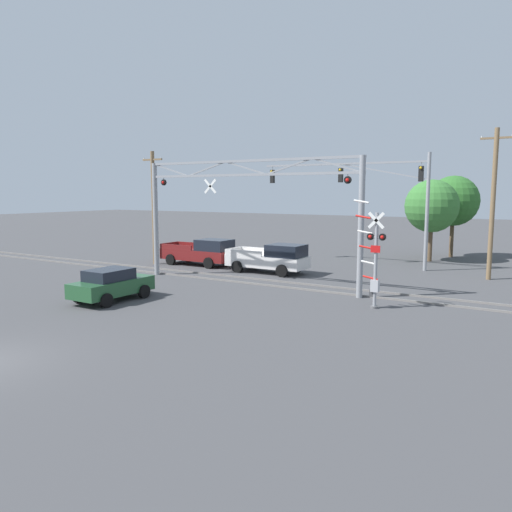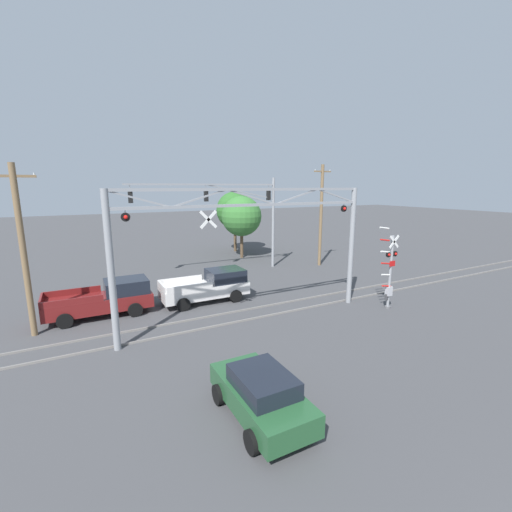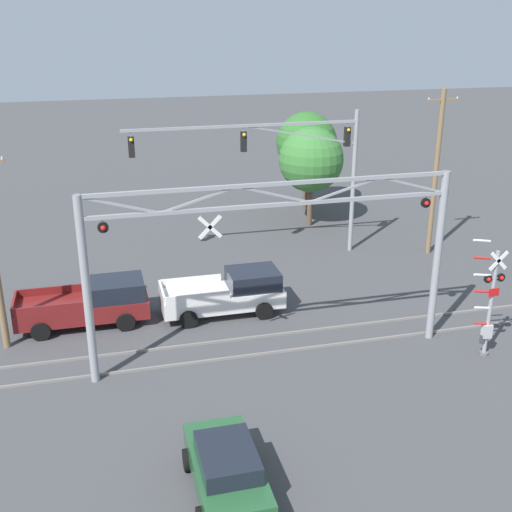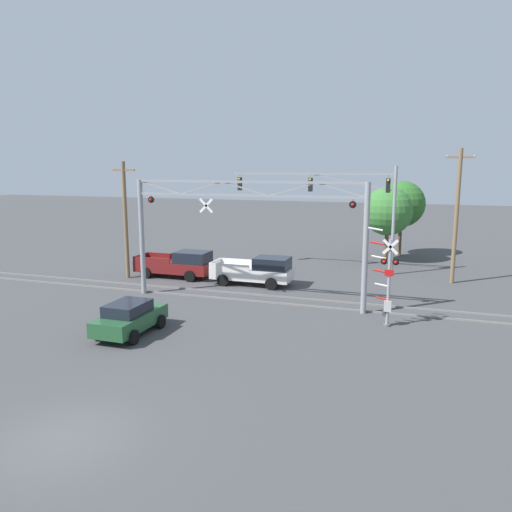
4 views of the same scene
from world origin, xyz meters
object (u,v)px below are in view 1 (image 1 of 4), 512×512
at_px(pickup_truck_lead, 272,258).
at_px(pickup_truck_following, 202,252).
at_px(crossing_signal_mast, 374,263).
at_px(traffic_signal_span, 380,188).
at_px(background_tree_far_left_verge, 432,206).
at_px(utility_pole_left, 154,206).
at_px(background_tree_beyond_span, 453,201).
at_px(sedan_waiting, 111,284).
at_px(utility_pole_right, 493,202).
at_px(crossing_gantry, 245,205).

distance_m(pickup_truck_lead, pickup_truck_following, 6.08).
distance_m(crossing_signal_mast, traffic_signal_span, 13.60).
relative_size(crossing_signal_mast, pickup_truck_lead, 0.92).
height_order(traffic_signal_span, pickup_truck_following, traffic_signal_span).
height_order(pickup_truck_lead, background_tree_far_left_verge, background_tree_far_left_verge).
bearing_deg(utility_pole_left, crossing_signal_mast, -16.37).
bearing_deg(pickup_truck_following, traffic_signal_span, 27.76).
height_order(pickup_truck_following, background_tree_beyond_span, background_tree_beyond_span).
height_order(sedan_waiting, background_tree_beyond_span, background_tree_beyond_span).
bearing_deg(background_tree_beyond_span, utility_pole_left, -138.88).
relative_size(pickup_truck_lead, background_tree_far_left_verge, 0.87).
bearing_deg(background_tree_beyond_span, traffic_signal_span, -111.63).
relative_size(traffic_signal_span, background_tree_far_left_verge, 2.00).
relative_size(pickup_truck_following, utility_pole_right, 0.62).
relative_size(pickup_truck_lead, utility_pole_left, 0.66).
bearing_deg(pickup_truck_following, sedan_waiting, -73.52).
xyz_separation_m(crossing_gantry, crossing_signal_mast, (8.17, -1.88, -2.48)).
distance_m(traffic_signal_span, background_tree_beyond_span, 9.28).
bearing_deg(sedan_waiting, pickup_truck_lead, 77.41).
bearing_deg(traffic_signal_span, crossing_signal_mast, -73.27).
xyz_separation_m(traffic_signal_span, pickup_truck_following, (-11.22, -5.91, -4.60)).
distance_m(crossing_gantry, sedan_waiting, 8.65).
xyz_separation_m(crossing_gantry, utility_pole_left, (-10.26, 3.54, -0.31)).
xyz_separation_m(crossing_gantry, traffic_signal_span, (4.39, 10.72, 1.00)).
bearing_deg(pickup_truck_following, background_tree_far_left_verge, 38.39).
distance_m(utility_pole_right, background_tree_beyond_span, 10.84).
distance_m(crossing_signal_mast, utility_pole_right, 11.95).
bearing_deg(background_tree_far_left_verge, pickup_truck_lead, -124.18).
relative_size(sedan_waiting, utility_pole_right, 0.45).
relative_size(pickup_truck_following, background_tree_far_left_verge, 0.89).
bearing_deg(utility_pole_right, background_tree_beyond_span, 111.62).
bearing_deg(pickup_truck_lead, crossing_gantry, -80.06).
bearing_deg(crossing_gantry, utility_pole_left, 160.98).
distance_m(pickup_truck_following, utility_pole_left, 4.92).
bearing_deg(utility_pole_left, background_tree_beyond_span, 41.12).
xyz_separation_m(sedan_waiting, utility_pole_left, (-6.93, 10.58, 3.45)).
xyz_separation_m(pickup_truck_following, utility_pole_right, (18.62, 4.41, 3.72)).
distance_m(utility_pole_left, background_tree_far_left_verge, 21.00).
distance_m(crossing_gantry, pickup_truck_following, 9.10).
bearing_deg(traffic_signal_span, utility_pole_left, -153.90).
relative_size(crossing_signal_mast, sedan_waiting, 1.21).
relative_size(traffic_signal_span, pickup_truck_following, 2.24).
height_order(crossing_gantry, utility_pole_right, utility_pole_right).
relative_size(pickup_truck_following, utility_pole_left, 0.68).
relative_size(pickup_truck_following, background_tree_beyond_span, 0.84).
bearing_deg(sedan_waiting, background_tree_far_left_verge, 65.80).
bearing_deg(background_tree_far_left_verge, utility_pole_left, -144.70).
xyz_separation_m(pickup_truck_following, background_tree_beyond_span, (14.62, 14.48, 3.61)).
relative_size(crossing_signal_mast, pickup_truck_following, 0.89).
bearing_deg(crossing_signal_mast, background_tree_beyond_span, 91.04).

